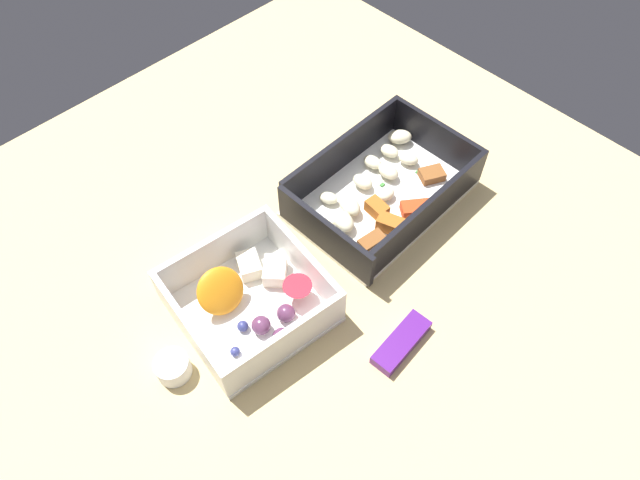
# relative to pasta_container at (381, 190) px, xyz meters

# --- Properties ---
(table_surface) EXTENTS (0.80, 0.80, 0.02)m
(table_surface) POSITION_rel_pasta_container_xyz_m (0.12, 0.01, -0.03)
(table_surface) COLOR tan
(table_surface) RESTS_ON ground
(pasta_container) EXTENTS (0.21, 0.14, 0.05)m
(pasta_container) POSITION_rel_pasta_container_xyz_m (0.00, 0.00, 0.00)
(pasta_container) COLOR white
(pasta_container) RESTS_ON table_surface
(fruit_bowl) EXTENTS (0.15, 0.15, 0.05)m
(fruit_bowl) POSITION_rel_pasta_container_xyz_m (0.20, 0.01, 0.00)
(fruit_bowl) COLOR white
(fruit_bowl) RESTS_ON table_surface
(candy_bar) EXTENTS (0.07, 0.03, 0.01)m
(candy_bar) POSITION_rel_pasta_container_xyz_m (0.12, 0.14, -0.01)
(candy_bar) COLOR #51197A
(candy_bar) RESTS_ON table_surface
(paper_cup_liner) EXTENTS (0.03, 0.03, 0.02)m
(paper_cup_liner) POSITION_rel_pasta_container_xyz_m (0.30, 0.01, -0.01)
(paper_cup_liner) COLOR white
(paper_cup_liner) RESTS_ON table_surface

